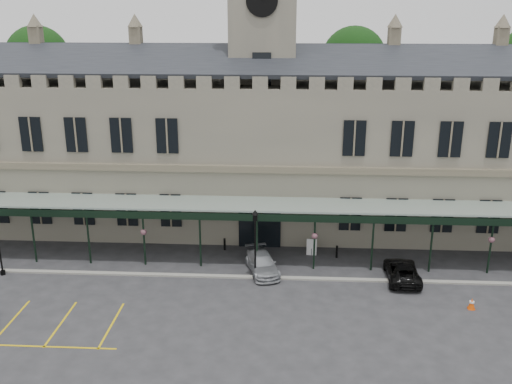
# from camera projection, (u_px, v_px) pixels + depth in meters

# --- Properties ---
(ground) EXTENTS (140.00, 140.00, 0.00)m
(ground) POSITION_uv_depth(u_px,v_px,m) (250.00, 320.00, 33.56)
(ground) COLOR #2A2A2D
(station_building) EXTENTS (60.00, 10.36, 17.30)m
(station_building) POSITION_uv_depth(u_px,v_px,m) (263.00, 149.00, 46.67)
(station_building) COLOR #6A6658
(station_building) RESTS_ON ground
(clock_tower) EXTENTS (5.60, 5.60, 24.80)m
(clock_tower) POSITION_uv_depth(u_px,v_px,m) (263.00, 67.00, 44.71)
(clock_tower) COLOR #6A6658
(clock_tower) RESTS_ON ground
(canopy) EXTENTS (50.00, 4.10, 4.30)m
(canopy) POSITION_uv_depth(u_px,v_px,m) (257.00, 234.00, 39.91)
(canopy) COLOR #8C9E93
(canopy) RESTS_ON ground
(kerb) EXTENTS (60.00, 0.40, 0.12)m
(kerb) POSITION_uv_depth(u_px,v_px,m) (256.00, 277.00, 38.76)
(kerb) COLOR gray
(kerb) RESTS_ON ground
(parking_markings) EXTENTS (16.00, 6.00, 0.01)m
(parking_markings) POSITION_uv_depth(u_px,v_px,m) (7.00, 326.00, 32.90)
(parking_markings) COLOR gold
(parking_markings) RESTS_ON ground
(tree_behind_left) EXTENTS (6.00, 6.00, 16.00)m
(tree_behind_left) POSITION_uv_depth(u_px,v_px,m) (38.00, 59.00, 54.55)
(tree_behind_left) COLOR #332314
(tree_behind_left) RESTS_ON ground
(tree_behind_mid) EXTENTS (6.00, 6.00, 16.00)m
(tree_behind_mid) POSITION_uv_depth(u_px,v_px,m) (354.00, 61.00, 52.92)
(tree_behind_mid) COLOR #332314
(tree_behind_mid) RESTS_ON ground
(lamp_post_mid) EXTENTS (0.47, 0.47, 4.97)m
(lamp_post_mid) POSITION_uv_depth(u_px,v_px,m) (255.00, 238.00, 37.81)
(lamp_post_mid) COLOR black
(lamp_post_mid) RESTS_ON ground
(traffic_cone) EXTENTS (0.45, 0.45, 0.72)m
(traffic_cone) POSITION_uv_depth(u_px,v_px,m) (472.00, 304.00, 34.71)
(traffic_cone) COLOR #E34707
(traffic_cone) RESTS_ON ground
(sign_board) EXTENTS (0.75, 0.11, 1.28)m
(sign_board) POSITION_uv_depth(u_px,v_px,m) (312.00, 247.00, 42.18)
(sign_board) COLOR black
(sign_board) RESTS_ON ground
(bollard_left) EXTENTS (0.16, 0.16, 0.93)m
(bollard_left) POSITION_uv_depth(u_px,v_px,m) (225.00, 244.00, 43.15)
(bollard_left) COLOR black
(bollard_left) RESTS_ON ground
(bollard_right) EXTENTS (0.16, 0.16, 0.92)m
(bollard_right) POSITION_uv_depth(u_px,v_px,m) (337.00, 252.00, 41.82)
(bollard_right) COLOR black
(bollard_right) RESTS_ON ground
(car_taxi) EXTENTS (2.94, 4.74, 1.28)m
(car_taxi) POSITION_uv_depth(u_px,v_px,m) (262.00, 263.00, 39.51)
(car_taxi) COLOR #9B9EA3
(car_taxi) RESTS_ON ground
(car_van) EXTENTS (2.17, 4.53, 1.25)m
(car_van) POSITION_uv_depth(u_px,v_px,m) (402.00, 271.00, 38.39)
(car_van) COLOR black
(car_van) RESTS_ON ground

